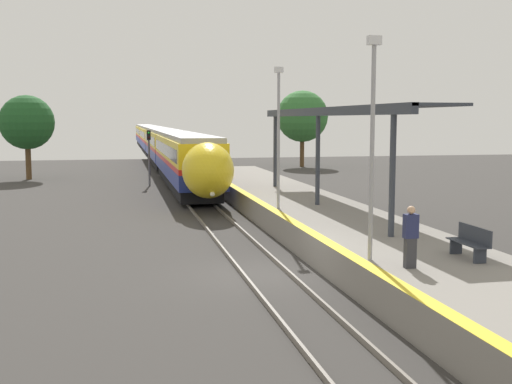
% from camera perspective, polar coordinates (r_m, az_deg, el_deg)
% --- Properties ---
extents(ground_plane, '(120.00, 120.00, 0.00)m').
position_cam_1_polar(ground_plane, '(20.33, 0.75, -7.32)').
color(ground_plane, '#383533').
extents(rail_left, '(0.08, 90.00, 0.15)m').
position_cam_1_polar(rail_left, '(20.17, -1.26, -7.21)').
color(rail_left, slate).
rests_on(rail_left, ground_plane).
extents(rail_right, '(0.08, 90.00, 0.15)m').
position_cam_1_polar(rail_right, '(20.48, 2.73, -7.01)').
color(rail_right, slate).
rests_on(rail_right, ground_plane).
extents(train, '(2.76, 93.82, 3.86)m').
position_cam_1_polar(train, '(77.41, -8.76, 4.46)').
color(train, black).
rests_on(train, ground_plane).
extents(platform_right, '(4.65, 64.00, 1.04)m').
position_cam_1_polar(platform_right, '(21.45, 11.43, -5.29)').
color(platform_right, gray).
rests_on(platform_right, ground_plane).
extents(platform_bench, '(0.44, 1.66, 0.89)m').
position_cam_1_polar(platform_bench, '(18.63, 18.54, -4.18)').
color(platform_bench, '#2D333D').
rests_on(platform_bench, platform_right).
extents(person_waiting, '(0.36, 0.22, 1.62)m').
position_cam_1_polar(person_waiting, '(16.94, 13.57, -3.84)').
color(person_waiting, '#333338').
rests_on(person_waiting, platform_right).
extents(railway_signal, '(0.28, 0.28, 4.05)m').
position_cam_1_polar(railway_signal, '(47.17, -9.49, 3.55)').
color(railway_signal, '#59595E').
rests_on(railway_signal, ground_plane).
extents(lamppost_near, '(0.36, 0.20, 6.00)m').
position_cam_1_polar(lamppost_near, '(17.44, 10.30, 5.00)').
color(lamppost_near, '#9E9EA3').
rests_on(lamppost_near, platform_right).
extents(lamppost_mid, '(0.36, 0.20, 6.00)m').
position_cam_1_polar(lamppost_mid, '(27.33, 2.02, 5.61)').
color(lamppost_mid, '#9E9EA3').
rests_on(lamppost_mid, platform_right).
extents(station_canopy, '(2.02, 19.04, 4.32)m').
position_cam_1_polar(station_canopy, '(28.80, 6.66, 6.91)').
color(station_canopy, '#333842').
rests_on(station_canopy, platform_right).
extents(background_tree_left, '(4.35, 4.35, 6.77)m').
position_cam_1_polar(background_tree_left, '(54.81, -19.70, 5.84)').
color(background_tree_left, brown).
rests_on(background_tree_left, ground_plane).
extents(background_tree_right, '(5.21, 5.21, 7.75)m').
position_cam_1_polar(background_tree_right, '(65.69, 4.14, 6.72)').
color(background_tree_right, brown).
rests_on(background_tree_right, ground_plane).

